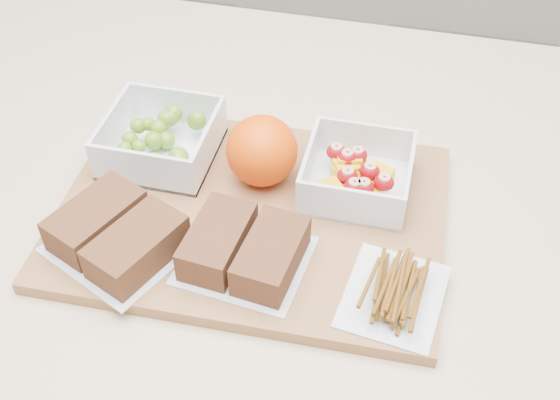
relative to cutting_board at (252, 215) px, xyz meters
The scene contains 7 objects.
cutting_board is the anchor object (origin of this frame).
grape_container 0.15m from the cutting_board, 151.45° to the left, with size 0.12×0.12×0.05m.
fruit_container 0.13m from the cutting_board, 30.12° to the left, with size 0.12×0.12×0.05m.
orange 0.07m from the cutting_board, 91.40° to the left, with size 0.08×0.08×0.08m, color #EC4B05.
sandwich_bag_left 0.15m from the cutting_board, 144.84° to the right, with size 0.17×0.16×0.04m.
sandwich_bag_center 0.08m from the cutting_board, 79.91° to the right, with size 0.14×0.12×0.04m.
pretzel_bag 0.19m from the cutting_board, 26.34° to the right, with size 0.11×0.12×0.03m.
Camera 1 is at (0.14, -0.51, 1.47)m, focal length 45.00 mm.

